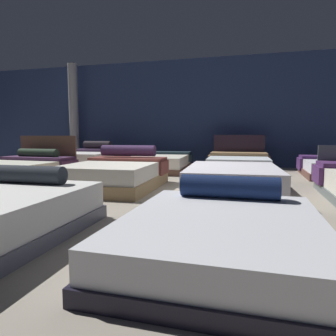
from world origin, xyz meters
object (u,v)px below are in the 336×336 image
object	(u,v)px
bed_5	(116,174)
bed_11	(335,168)
bed_2	(223,234)
bed_8	(89,159)
bed_9	(161,163)
bed_6	(233,180)
support_pillar	(74,114)
bed_10	(238,164)
bed_4	(20,171)

from	to	relation	value
bed_5	bed_11	bearing A→B (deg)	30.41
bed_2	bed_8	size ratio (longest dim) A/B	1.05
bed_9	bed_11	xyz separation A→B (m)	(4.49, -0.05, -0.01)
bed_6	bed_9	size ratio (longest dim) A/B	1.00
bed_11	support_pillar	xyz separation A→B (m)	(-8.12, 1.46, 1.54)
bed_8	bed_10	xyz separation A→B (m)	(4.46, -0.00, -0.03)
bed_2	bed_5	xyz separation A→B (m)	(-2.28, 2.83, 0.08)
bed_2	bed_8	xyz separation A→B (m)	(-4.55, 5.77, 0.08)
bed_9	bed_11	bearing A→B (deg)	-3.85
bed_4	bed_10	xyz separation A→B (m)	(4.46, 2.88, -0.01)
bed_2	bed_6	bearing A→B (deg)	91.81
bed_9	bed_2	bearing A→B (deg)	-71.87
bed_6	bed_11	size ratio (longest dim) A/B	1.09
bed_5	bed_9	xyz separation A→B (m)	(0.03, 2.92, -0.04)
bed_5	bed_10	bearing A→B (deg)	51.28
bed_2	support_pillar	distance (m)	9.39
bed_8	bed_4	bearing A→B (deg)	-90.80
bed_6	bed_8	size ratio (longest dim) A/B	1.13
bed_2	bed_4	distance (m)	5.39
bed_5	bed_2	bearing A→B (deg)	-53.11
bed_8	bed_9	distance (m)	2.30
bed_5	bed_6	world-z (taller)	bed_5
bed_2	bed_5	bearing A→B (deg)	129.21
bed_6	support_pillar	distance (m)	7.42
bed_9	bed_10	size ratio (longest dim) A/B	1.00
bed_5	bed_8	world-z (taller)	bed_8
bed_8	bed_9	bearing A→B (deg)	-1.49
bed_5	bed_10	size ratio (longest dim) A/B	1.00
bed_4	bed_9	world-z (taller)	bed_4
bed_10	bed_11	distance (m)	2.33
bed_6	bed_11	world-z (taller)	bed_6
bed_2	bed_5	distance (m)	3.63
bed_8	support_pillar	world-z (taller)	support_pillar
bed_2	bed_11	size ratio (longest dim) A/B	1.01
bed_4	bed_8	xyz separation A→B (m)	(-0.00, 2.88, 0.02)
support_pillar	bed_10	bearing A→B (deg)	-13.48
bed_9	bed_5	bearing A→B (deg)	-93.87
bed_5	bed_11	world-z (taller)	bed_5
bed_2	bed_11	distance (m)	6.12
bed_10	support_pillar	distance (m)	6.14
bed_4	bed_9	xyz separation A→B (m)	(2.30, 2.85, -0.03)
bed_2	bed_11	bearing A→B (deg)	68.86
bed_4	bed_5	xyz separation A→B (m)	(2.27, -0.06, 0.01)
bed_10	support_pillar	world-z (taller)	support_pillar
bed_11	bed_2	bearing A→B (deg)	-110.50
bed_4	support_pillar	world-z (taller)	support_pillar
bed_6	bed_10	bearing A→B (deg)	87.00
bed_2	bed_8	bearing A→B (deg)	128.60
bed_9	bed_11	distance (m)	4.49
bed_5	bed_10	world-z (taller)	bed_10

